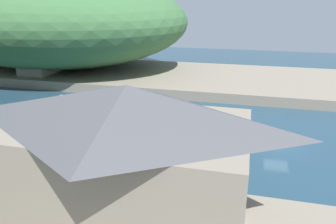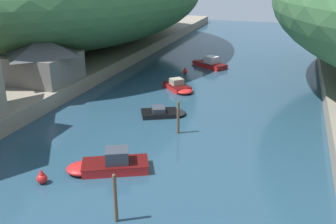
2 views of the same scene
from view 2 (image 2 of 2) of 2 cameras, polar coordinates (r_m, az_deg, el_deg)
The scene contains 11 objects.
water_surface at distance 40.08m, azimuth 4.43°, elevation 1.93°, with size 130.00×130.00×0.00m, color #234256.
left_bank at distance 50.82m, azimuth -22.47°, elevation 5.42°, with size 22.00×120.00×1.53m.
boathouse_shed at distance 42.75m, azimuth -18.52°, elevation 7.76°, with size 6.80×7.07×4.85m.
boat_far_right_bank at distance 42.92m, azimuth 1.66°, elevation 3.83°, with size 4.54×4.53×1.24m.
boat_moored_right at distance 26.32m, azimuth -9.18°, elevation -7.90°, with size 5.91×4.23×1.59m.
boat_small_dinghy at distance 53.86m, azimuth 6.10°, elevation 7.40°, with size 6.02×4.84×1.59m.
boat_mid_channel at distance 35.57m, azimuth -0.65°, elevation -0.08°, with size 4.73×3.79×0.86m.
mooring_post_nearest at distance 20.93m, azimuth -8.04°, elevation -12.85°, with size 0.22×0.22×3.00m.
mooring_post_middle at distance 31.30m, azimuth 1.55°, elevation -0.81°, with size 0.24×0.24×2.88m.
channel_buoy_near at distance 49.84m, azimuth 2.62°, elevation 6.23°, with size 0.60×0.60×0.89m.
channel_buoy_far at distance 25.95m, azimuth -18.66°, elevation -9.48°, with size 0.69×0.69×1.03m.
Camera 2 is at (9.20, -6.73, 13.12)m, focal length 40.00 mm.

